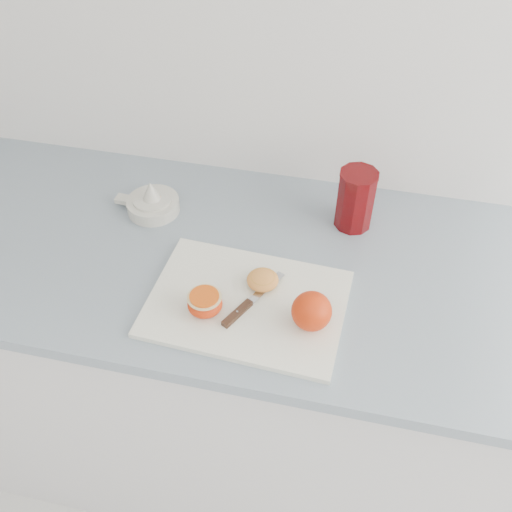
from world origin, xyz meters
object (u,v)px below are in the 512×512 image
object	(u,v)px
half_orange	(205,303)
counter	(240,370)
cutting_board	(247,303)
red_tumbler	(355,201)
citrus_juicer	(152,203)

from	to	relation	value
half_orange	counter	bearing A→B (deg)	84.18
cutting_board	red_tumbler	size ratio (longest dim) A/B	2.71
half_orange	citrus_juicer	bearing A→B (deg)	127.06
counter	half_orange	distance (m)	0.51
red_tumbler	half_orange	bearing A→B (deg)	-127.36
counter	cutting_board	xyz separation A→B (m)	(0.06, -0.14, 0.45)
cutting_board	citrus_juicer	bearing A→B (deg)	139.95
counter	red_tumbler	size ratio (longest dim) A/B	18.64
citrus_juicer	half_orange	bearing A→B (deg)	-52.94
cutting_board	half_orange	bearing A→B (deg)	-151.93
red_tumbler	citrus_juicer	bearing A→B (deg)	-173.19
half_orange	red_tumbler	world-z (taller)	red_tumbler
half_orange	citrus_juicer	world-z (taller)	citrus_juicer
cutting_board	red_tumbler	bearing A→B (deg)	58.43
cutting_board	half_orange	xyz separation A→B (m)	(-0.07, -0.04, 0.03)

